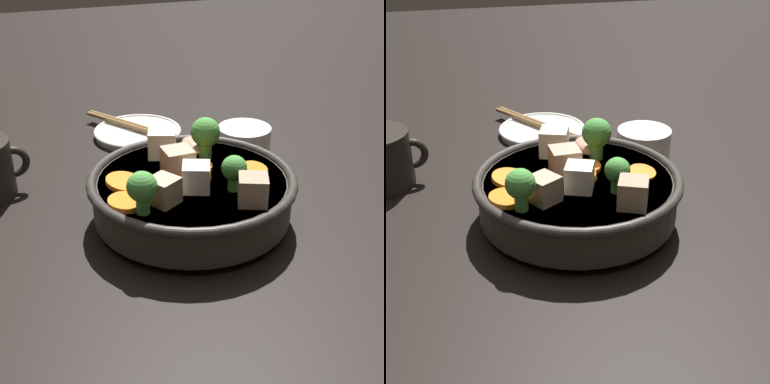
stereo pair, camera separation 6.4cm
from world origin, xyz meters
TOP-DOWN VIEW (x-y plane):
  - ground_plane at (0.00, 0.00)m, footprint 3.00×3.00m
  - stirfry_bowl at (-0.00, 0.00)m, footprint 0.25×0.25m
  - side_saucer at (0.01, 0.28)m, footprint 0.14×0.14m
  - tea_cup at (0.14, 0.14)m, footprint 0.08×0.08m
  - chopsticks_pair at (0.01, 0.28)m, footprint 0.13×0.20m

SIDE VIEW (x-z plane):
  - ground_plane at x=0.00m, z-range 0.00..0.00m
  - side_saucer at x=0.01m, z-range 0.00..0.01m
  - chopsticks_pair at x=0.01m, z-range 0.01..0.02m
  - tea_cup at x=0.14m, z-range 0.00..0.05m
  - stirfry_bowl at x=0.00m, z-range -0.01..0.10m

